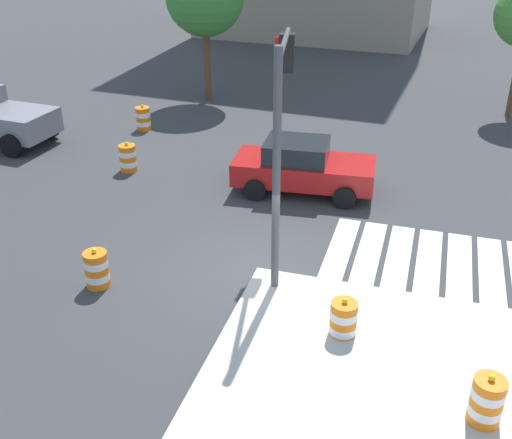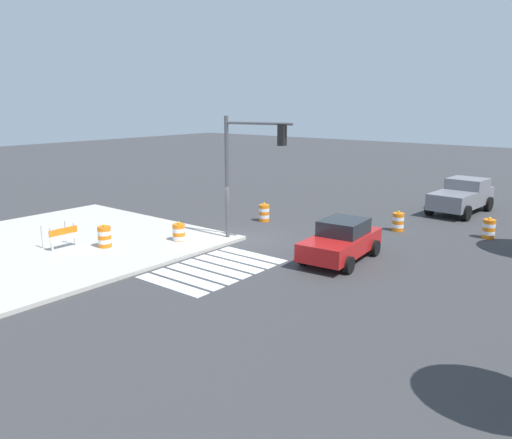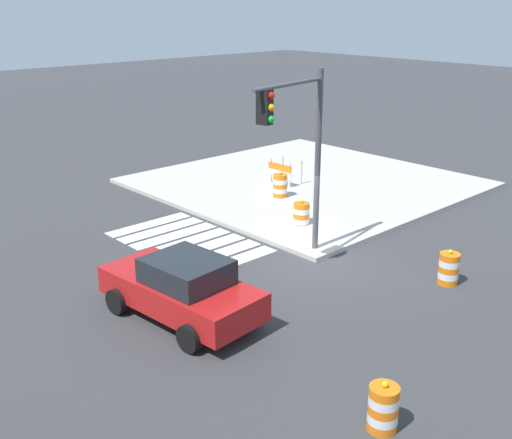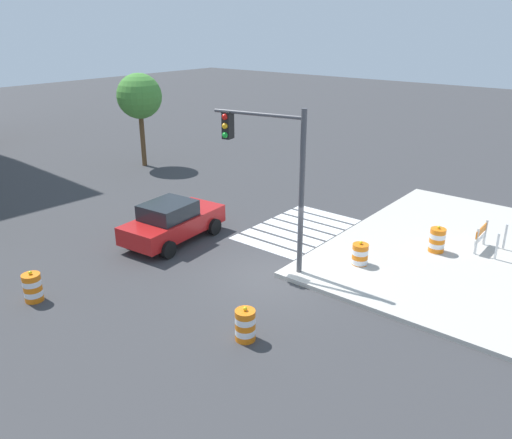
{
  "view_description": "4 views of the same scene",
  "coord_description": "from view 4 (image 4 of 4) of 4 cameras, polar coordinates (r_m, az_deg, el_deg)",
  "views": [
    {
      "loc": [
        3.64,
        -12.19,
        8.19
      ],
      "look_at": [
        -0.42,
        1.26,
        0.78
      ],
      "focal_mm": 43.11,
      "sensor_mm": 36.0,
      "label": 1
    },
    {
      "loc": [
        17.32,
        14.51,
        6.23
      ],
      "look_at": [
        1.58,
        1.87,
        1.51
      ],
      "focal_mm": 35.36,
      "sensor_mm": 36.0,
      "label": 2
    },
    {
      "loc": [
        -11.35,
        12.99,
        7.46
      ],
      "look_at": [
        0.6,
        1.91,
        1.69
      ],
      "focal_mm": 43.6,
      "sensor_mm": 36.0,
      "label": 3
    },
    {
      "loc": [
        -12.53,
        -9.33,
        8.11
      ],
      "look_at": [
        1.26,
        1.82,
        1.26
      ],
      "focal_mm": 36.13,
      "sensor_mm": 36.0,
      "label": 4
    }
  ],
  "objects": [
    {
      "name": "ground_plane",
      "position": [
        17.61,
        2.03,
        -6.33
      ],
      "size": [
        120.0,
        120.0,
        0.0
      ],
      "primitive_type": "plane",
      "color": "#38383A"
    },
    {
      "name": "sidewalk_corner",
      "position": [
        20.48,
        26.34,
        -4.34
      ],
      "size": [
        12.0,
        12.0,
        0.15
      ],
      "primitive_type": "cube",
      "color": "#BCB7AD",
      "rests_on": "ground"
    },
    {
      "name": "crosswalk_stripes",
      "position": [
        21.52,
        4.63,
        -1.07
      ],
      "size": [
        5.1,
        3.2,
        0.02
      ],
      "color": "silver",
      "rests_on": "ground"
    },
    {
      "name": "sports_car",
      "position": [
        20.34,
        -9.25,
        -0.2
      ],
      "size": [
        4.44,
        2.43,
        1.63
      ],
      "color": "red",
      "rests_on": "ground"
    },
    {
      "name": "traffic_barrel_near_corner",
      "position": [
        17.4,
        -23.49,
        -6.91
      ],
      "size": [
        0.56,
        0.56,
        1.02
      ],
      "color": "orange",
      "rests_on": "ground"
    },
    {
      "name": "traffic_barrel_crosswalk_end",
      "position": [
        14.17,
        -1.2,
        -11.6
      ],
      "size": [
        0.56,
        0.56,
        1.02
      ],
      "color": "orange",
      "rests_on": "ground"
    },
    {
      "name": "traffic_barrel_median_far",
      "position": [
        18.36,
        11.43,
        -3.98
      ],
      "size": [
        0.56,
        0.56,
        1.02
      ],
      "color": "orange",
      "rests_on": "ground"
    },
    {
      "name": "traffic_barrel_on_sidewalk",
      "position": [
        20.04,
        19.42,
        -2.15
      ],
      "size": [
        0.56,
        0.56,
        1.02
      ],
      "color": "orange",
      "rests_on": "sidewalk_corner"
    },
    {
      "name": "construction_barricade",
      "position": [
        20.75,
        24.06,
        -1.68
      ],
      "size": [
        1.3,
        0.79,
        1.0
      ],
      "color": "silver",
      "rests_on": "sidewalk_corner"
    },
    {
      "name": "traffic_light_pole",
      "position": [
        16.77,
        1.57,
        6.6
      ],
      "size": [
        0.88,
        3.25,
        5.5
      ],
      "color": "#4C4C51",
      "rests_on": "sidewalk_corner"
    },
    {
      "name": "street_tree_streetside_mid",
      "position": [
        31.06,
        -12.79,
        13.13
      ],
      "size": [
        2.58,
        2.58,
        5.39
      ],
      "color": "brown",
      "rests_on": "ground"
    }
  ]
}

